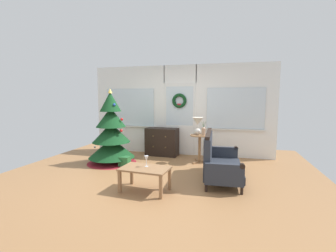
# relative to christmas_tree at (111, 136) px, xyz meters

# --- Properties ---
(ground_plane) EXTENTS (6.76, 6.76, 0.00)m
(ground_plane) POSITION_rel_christmas_tree_xyz_m (1.46, -0.71, -0.68)
(ground_plane) COLOR #996B42
(back_wall_with_door) EXTENTS (5.20, 0.19, 2.55)m
(back_wall_with_door) POSITION_rel_christmas_tree_xyz_m (1.46, 1.37, 0.61)
(back_wall_with_door) COLOR white
(back_wall_with_door) RESTS_ON ground
(christmas_tree) EXTENTS (1.23, 1.23, 1.86)m
(christmas_tree) POSITION_rel_christmas_tree_xyz_m (0.00, 0.00, 0.00)
(christmas_tree) COLOR #4C331E
(christmas_tree) RESTS_ON ground
(dresser_cabinet) EXTENTS (0.93, 0.49, 0.78)m
(dresser_cabinet) POSITION_rel_christmas_tree_xyz_m (1.01, 1.08, -0.29)
(dresser_cabinet) COLOR black
(dresser_cabinet) RESTS_ON ground
(settee_sofa) EXTENTS (0.79, 1.56, 0.96)m
(settee_sofa) POSITION_rel_christmas_tree_xyz_m (2.65, -0.56, -0.30)
(settee_sofa) COLOR black
(settee_sofa) RESTS_ON ground
(side_table) EXTENTS (0.50, 0.48, 0.70)m
(side_table) POSITION_rel_christmas_tree_xyz_m (2.13, 0.61, -0.18)
(side_table) COLOR #8E6642
(side_table) RESTS_ON ground
(table_lamp) EXTENTS (0.28, 0.28, 0.44)m
(table_lamp) POSITION_rel_christmas_tree_xyz_m (2.07, 0.65, 0.31)
(table_lamp) COLOR silver
(table_lamp) RESTS_ON side_table
(flower_vase) EXTENTS (0.11, 0.10, 0.35)m
(flower_vase) POSITION_rel_christmas_tree_xyz_m (2.23, 0.55, 0.14)
(flower_vase) COLOR tan
(flower_vase) RESTS_ON side_table
(coffee_table) EXTENTS (0.88, 0.59, 0.42)m
(coffee_table) POSITION_rel_christmas_tree_xyz_m (1.45, -1.51, -0.32)
(coffee_table) COLOR #8E6642
(coffee_table) RESTS_ON ground
(wine_glass) EXTENTS (0.08, 0.08, 0.20)m
(wine_glass) POSITION_rel_christmas_tree_xyz_m (1.45, -1.44, -0.12)
(wine_glass) COLOR silver
(wine_glass) RESTS_ON coffee_table
(gift_box) EXTENTS (0.24, 0.22, 0.24)m
(gift_box) POSITION_rel_christmas_tree_xyz_m (0.45, -0.22, -0.56)
(gift_box) COLOR #266633
(gift_box) RESTS_ON ground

